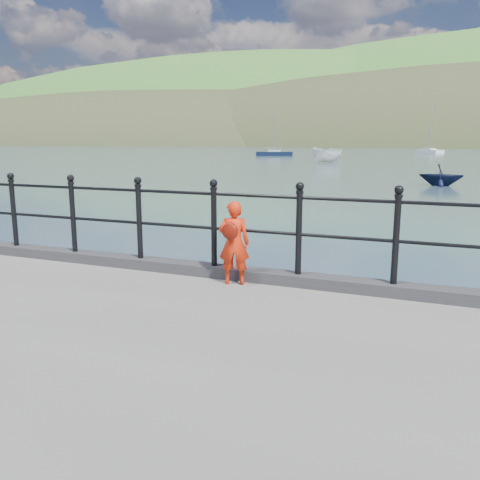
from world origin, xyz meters
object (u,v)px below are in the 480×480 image
at_px(launch_white, 327,155).
at_px(launch_navy, 441,175).
at_px(sailboat_deep, 429,152).
at_px(sailboat_left, 274,154).
at_px(railing, 255,220).
at_px(child, 234,242).

bearing_deg(launch_white, launch_navy, -33.75).
relative_size(sailboat_deep, sailboat_left, 1.09).
relative_size(railing, launch_white, 3.76).
bearing_deg(sailboat_deep, launch_navy, -36.83).
xyz_separation_m(launch_navy, sailboat_deep, (-3.13, 74.10, -0.33)).
bearing_deg(launch_navy, sailboat_deep, 8.59).
bearing_deg(launch_navy, railing, -178.00).
xyz_separation_m(child, sailboat_deep, (-0.92, 101.98, -1.22)).
bearing_deg(child, sailboat_left, -90.57).
relative_size(child, sailboat_left, 0.13).
xyz_separation_m(launch_navy, sailboat_left, (-26.67, 48.13, -0.34)).
relative_size(launch_white, launch_navy, 1.87).
xyz_separation_m(child, launch_white, (-10.68, 53.84, -0.63)).
distance_m(child, launch_white, 54.90).
bearing_deg(sailboat_left, sailboat_deep, 29.38).
bearing_deg(child, railing, -144.86).
distance_m(railing, sailboat_left, 79.67).
bearing_deg(sailboat_left, child, -90.59).
bearing_deg(launch_navy, child, -178.36).
height_order(child, launch_navy, child).
relative_size(railing, child, 16.45).
relative_size(child, launch_white, 0.23).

